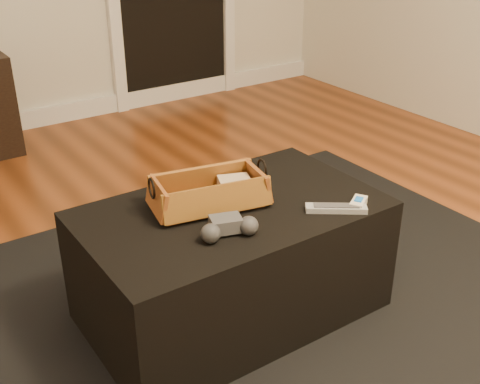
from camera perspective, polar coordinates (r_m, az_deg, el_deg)
area_rug at (r=2.20m, az=0.01°, el=-11.87°), size 2.60×2.00×0.01m
ottoman at (r=2.10m, az=-0.76°, el=-6.54°), size 1.00×0.60×0.42m
tv_remote at (r=1.98m, az=-3.31°, el=-0.96°), size 0.21×0.06×0.02m
cloth_bundle at (r=2.05m, az=-0.56°, el=0.62°), size 0.13×0.11×0.06m
wicker_basket at (r=1.99m, az=-2.95°, el=-0.14°), size 0.42×0.27×0.14m
game_controller at (r=1.82m, az=-1.12°, el=-3.36°), size 0.19×0.13×0.06m
silver_remote at (r=1.99m, az=9.11°, el=-1.53°), size 0.19×0.15×0.02m
cream_gadget at (r=2.03m, az=11.16°, el=-1.05°), size 0.09×0.08×0.03m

